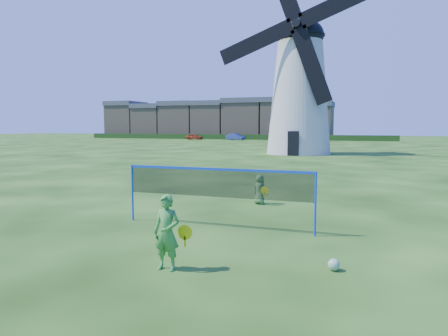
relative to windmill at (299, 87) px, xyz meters
name	(u,v)px	position (x,y,z in m)	size (l,w,h in m)	color
ground	(210,227)	(2.34, -28.97, -6.24)	(220.00, 220.00, 0.00)	black
windmill	(299,87)	(0.00, 0.00, 0.00)	(14.15, 5.93, 18.53)	silver
badminton_net	(217,184)	(2.52, -28.99, -5.10)	(5.05, 0.05, 1.55)	blue
player_girl	(167,233)	(2.76, -32.23, -5.54)	(0.68, 0.36, 1.39)	green
player_boy	(260,189)	(2.78, -25.52, -5.74)	(0.64, 0.46, 1.00)	#589347
play_ball	(334,265)	(5.64, -31.27, -6.13)	(0.22, 0.22, 0.22)	green
terraced_houses	(213,120)	(-25.10, 43.03, -2.26)	(49.56, 8.40, 8.21)	gray
hedge	(228,137)	(-19.66, 37.03, -5.74)	(62.00, 0.80, 1.00)	#193814
car_left	(194,137)	(-25.47, 33.94, -5.67)	(1.34, 3.34, 1.14)	#9C361C
car_right	(236,137)	(-17.22, 34.36, -5.63)	(1.30, 3.73, 1.23)	navy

